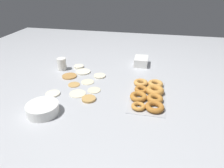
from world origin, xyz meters
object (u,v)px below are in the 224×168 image
object	(u,v)px
pancake_4	(100,76)
batter_bowl	(43,109)
pancake_2	(83,72)
paper_cup	(62,64)
pancake_9	(95,90)
pancake_0	(88,82)
container_stack	(141,61)
pancake_6	(53,94)
donut_tray	(149,94)
pancake_5	(69,76)
pancake_8	(79,67)
pancake_3	(78,93)
pancake_1	(74,84)
pancake_7	(89,99)

from	to	relation	value
pancake_4	batter_bowl	xyz separation A→B (m)	(-0.51, 0.19, 0.02)
pancake_2	paper_cup	xyz separation A→B (m)	(0.02, 0.19, 0.04)
pancake_4	pancake_9	size ratio (longest dim) A/B	1.04
pancake_0	container_stack	xyz separation A→B (m)	(0.40, -0.35, 0.03)
pancake_6	donut_tray	xyz separation A→B (m)	(0.11, -0.61, 0.01)
pancake_4	pancake_5	distance (m)	0.23
pancake_8	donut_tray	bearing A→B (deg)	-119.80
donut_tray	container_stack	bearing A→B (deg)	9.95
pancake_3	batter_bowl	distance (m)	0.26
pancake_6	donut_tray	bearing A→B (deg)	-80.11
pancake_5	donut_tray	bearing A→B (deg)	-104.78
pancake_5	donut_tray	size ratio (longest dim) A/B	0.27
pancake_4	batter_bowl	distance (m)	0.54
pancake_9	donut_tray	size ratio (longest dim) A/B	0.21
pancake_0	pancake_3	distance (m)	0.17
pancake_0	pancake_6	distance (m)	0.27
pancake_3	pancake_5	world-z (taller)	same
pancake_1	pancake_5	bearing A→B (deg)	35.36
pancake_4	paper_cup	size ratio (longest dim) A/B	0.92
pancake_7	pancake_1	bearing A→B (deg)	45.34
pancake_1	pancake_6	distance (m)	0.17
pancake_5	batter_bowl	xyz separation A→B (m)	(-0.46, -0.04, 0.02)
pancake_4	pancake_9	xyz separation A→B (m)	(-0.21, -0.02, -0.00)
pancake_0	batter_bowl	world-z (taller)	batter_bowl
pancake_1	pancake_6	bearing A→B (deg)	150.05
pancake_5	pancake_3	bearing A→B (deg)	-146.31
paper_cup	pancake_1	bearing A→B (deg)	-140.32
pancake_7	container_stack	size ratio (longest dim) A/B	0.57
pancake_9	container_stack	distance (m)	0.57
pancake_3	pancake_6	size ratio (longest dim) A/B	1.16
pancake_2	pancake_4	xyz separation A→B (m)	(-0.04, -0.15, 0.00)
pancake_4	donut_tray	bearing A→B (deg)	-118.93
pancake_4	pancake_0	bearing A→B (deg)	150.54
pancake_8	pancake_9	xyz separation A→B (m)	(-0.34, -0.24, -0.00)
pancake_3	pancake_6	distance (m)	0.16
pancake_2	batter_bowl	world-z (taller)	batter_bowl
pancake_2	pancake_7	distance (m)	0.41
pancake_0	pancake_8	bearing A→B (deg)	32.97
pancake_6	paper_cup	xyz separation A→B (m)	(0.38, 0.10, 0.04)
pancake_1	pancake_2	size ratio (longest dim) A/B	0.71
pancake_7	batter_bowl	xyz separation A→B (m)	(-0.18, 0.21, 0.02)
pancake_4	pancake_9	distance (m)	0.21
pancake_4	donut_tray	xyz separation A→B (m)	(-0.21, -0.38, 0.01)
pancake_9	batter_bowl	bearing A→B (deg)	144.75
pancake_5	pancake_7	size ratio (longest dim) A/B	1.26
pancake_0	pancake_5	size ratio (longest dim) A/B	0.84
pancake_4	pancake_7	bearing A→B (deg)	-176.23
pancake_3	pancake_6	world-z (taller)	same
pancake_0	container_stack	bearing A→B (deg)	-41.09
pancake_7	donut_tray	size ratio (longest dim) A/B	0.21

